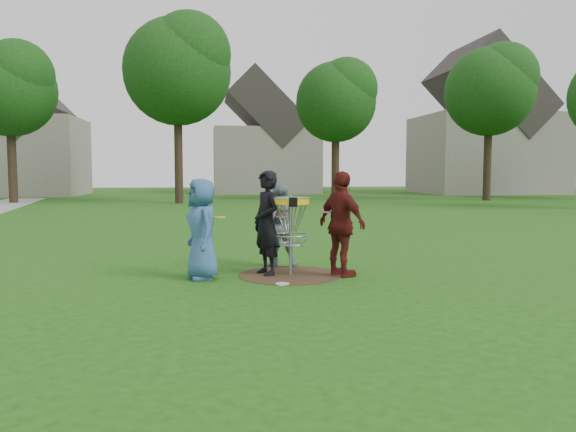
{
  "coord_description": "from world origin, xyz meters",
  "views": [
    {
      "loc": [
        -1.37,
        -9.45,
        1.81
      ],
      "look_at": [
        0.0,
        0.3,
        1.0
      ],
      "focal_mm": 35.0,
      "sensor_mm": 36.0,
      "label": 1
    }
  ],
  "objects": [
    {
      "name": "player_grey",
      "position": [
        -0.1,
        0.94,
        0.78
      ],
      "size": [
        0.78,
        0.62,
        1.56
      ],
      "primitive_type": "imported",
      "rotation": [
        0.0,
        0.0,
        3.1
      ],
      "color": "gray",
      "rests_on": "ground"
    },
    {
      "name": "player_maroon",
      "position": [
        0.85,
        -0.23,
        0.9
      ],
      "size": [
        0.9,
        1.13,
        1.79
      ],
      "primitive_type": "imported",
      "rotation": [
        0.0,
        0.0,
        2.08
      ],
      "color": "#511512",
      "rests_on": "ground"
    },
    {
      "name": "ground",
      "position": [
        0.0,
        0.0,
        0.0
      ],
      "size": [
        100.0,
        100.0,
        0.0
      ],
      "primitive_type": "plane",
      "color": "#19470F",
      "rests_on": "ground"
    },
    {
      "name": "tree_row",
      "position": [
        0.44,
        20.67,
        6.21
      ],
      "size": [
        51.2,
        17.42,
        9.9
      ],
      "color": "#38281C",
      "rests_on": "ground"
    },
    {
      "name": "player_black",
      "position": [
        -0.4,
        0.11,
        0.9
      ],
      "size": [
        0.64,
        0.77,
        1.8
      ],
      "primitive_type": "imported",
      "rotation": [
        0.0,
        0.0,
        -1.2
      ],
      "color": "black",
      "rests_on": "ground"
    },
    {
      "name": "dirt_patch",
      "position": [
        0.0,
        0.0,
        0.0
      ],
      "size": [
        1.8,
        1.8,
        0.01
      ],
      "primitive_type": "cylinder",
      "color": "#47331E",
      "rests_on": "ground"
    },
    {
      "name": "disc_on_grass",
      "position": [
        -0.24,
        -0.76,
        0.01
      ],
      "size": [
        0.22,
        0.22,
        0.02
      ],
      "primitive_type": "cylinder",
      "color": "silver",
      "rests_on": "ground"
    },
    {
      "name": "held_discs",
      "position": [
        -0.21,
        0.11,
        1.05
      ],
      "size": [
        2.01,
        1.04,
        0.17
      ],
      "color": "gold",
      "rests_on": "ground"
    },
    {
      "name": "house_row",
      "position": [
        4.78,
        33.07,
        4.14
      ],
      "size": [
        44.5,
        10.65,
        11.62
      ],
      "color": "gray",
      "rests_on": "ground"
    },
    {
      "name": "disc_golf_basket",
      "position": [
        0.0,
        -0.0,
        1.02
      ],
      "size": [
        0.66,
        0.67,
        1.38
      ],
      "color": "#9EA0A5",
      "rests_on": "ground"
    },
    {
      "name": "player_blue",
      "position": [
        -1.49,
        -0.13,
        0.84
      ],
      "size": [
        0.75,
        0.94,
        1.67
      ],
      "primitive_type": "imported",
      "rotation": [
        0.0,
        0.0,
        -1.26
      ],
      "color": "#325889",
      "rests_on": "ground"
    }
  ]
}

